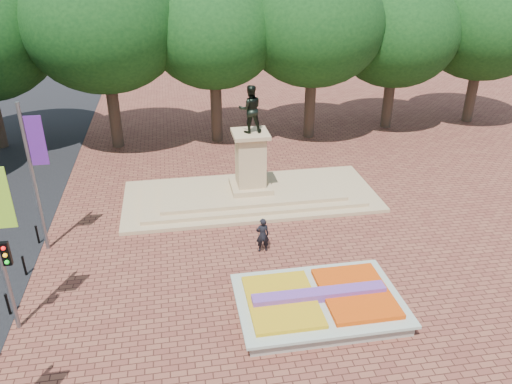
{
  "coord_description": "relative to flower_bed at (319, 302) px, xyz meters",
  "views": [
    {
      "loc": [
        -4.03,
        -16.7,
        12.61
      ],
      "look_at": [
        -0.35,
        4.27,
        2.2
      ],
      "focal_mm": 35.0,
      "sensor_mm": 36.0,
      "label": 1
    }
  ],
  "objects": [
    {
      "name": "ground",
      "position": [
        -1.03,
        2.0,
        -0.38
      ],
      "size": [
        90.0,
        90.0,
        0.0
      ],
      "primitive_type": "plane",
      "color": "brown",
      "rests_on": "ground"
    },
    {
      "name": "pedestrian",
      "position": [
        -1.38,
        4.53,
        0.47
      ],
      "size": [
        0.63,
        0.42,
        1.7
      ],
      "primitive_type": "imported",
      "rotation": [
        0.0,
        0.0,
        3.16
      ],
      "color": "black",
      "rests_on": "ground"
    },
    {
      "name": "flower_bed",
      "position": [
        0.0,
        0.0,
        0.0
      ],
      "size": [
        6.3,
        4.3,
        0.91
      ],
      "color": "gray",
      "rests_on": "ground"
    },
    {
      "name": "tree_row_back",
      "position": [
        1.31,
        20.0,
        6.29
      ],
      "size": [
        44.8,
        8.8,
        10.43
      ],
      "color": "#37271E",
      "rests_on": "ground"
    },
    {
      "name": "monument",
      "position": [
        -1.03,
        10.0,
        0.5
      ],
      "size": [
        14.0,
        6.0,
        6.4
      ],
      "color": "tan",
      "rests_on": "ground"
    }
  ]
}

